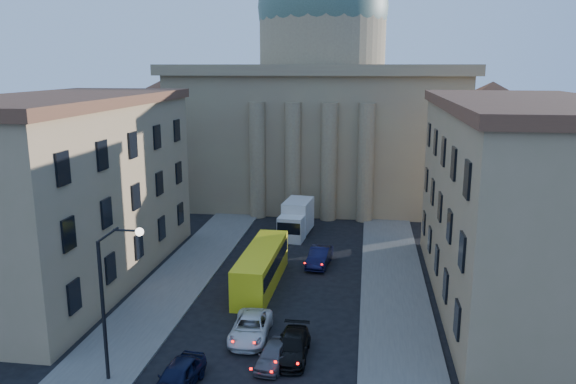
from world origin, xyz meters
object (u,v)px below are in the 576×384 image
car_left_near (178,376)px  box_truck (296,219)px  street_lamp (111,291)px  city_bus (261,266)px

car_left_near → box_truck: (2.62, 28.68, 0.86)m
street_lamp → city_bus: size_ratio=0.83×
city_bus → car_left_near: bearing=-95.3°
street_lamp → car_left_near: size_ratio=1.98×
street_lamp → box_truck: bearing=77.7°
street_lamp → city_bus: (5.23, 14.60, -3.68)m
car_left_near → city_bus: bearing=89.3°
city_bus → box_truck: 13.84m
city_bus → box_truck: (0.95, 13.81, 0.02)m
street_lamp → car_left_near: street_lamp is taller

